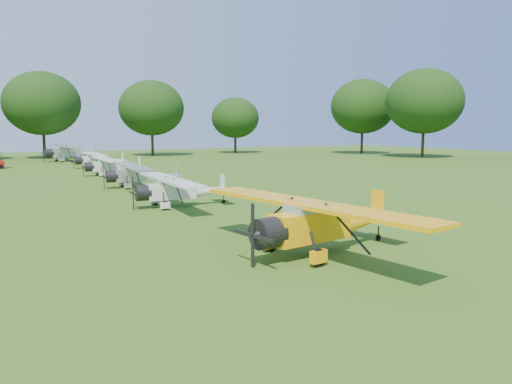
# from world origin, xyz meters

# --- Properties ---
(ground) EXTENTS (160.00, 160.00, 0.00)m
(ground) POSITION_xyz_m (0.00, 0.00, 0.00)
(ground) COLOR #1F4A12
(ground) RESTS_ON ground
(tree_belt) EXTENTS (137.36, 130.27, 14.52)m
(tree_belt) POSITION_xyz_m (3.57, 0.16, 8.03)
(tree_belt) COLOR black
(tree_belt) RESTS_ON ground
(aircraft_2) EXTENTS (6.87, 10.89, 2.14)m
(aircraft_2) POSITION_xyz_m (0.56, -9.38, 1.25)
(aircraft_2) COLOR #FFAD0A
(aircraft_2) RESTS_ON ground
(aircraft_3) EXTENTS (5.81, 9.25, 1.82)m
(aircraft_3) POSITION_xyz_m (-0.22, 3.59, 1.07)
(aircraft_3) COLOR silver
(aircraft_3) RESTS_ON ground
(aircraft_4) EXTENTS (5.94, 9.46, 1.86)m
(aircraft_4) POSITION_xyz_m (0.41, 14.02, 1.09)
(aircraft_4) COLOR silver
(aircraft_4) RESTS_ON ground
(aircraft_5) EXTENTS (5.74, 9.11, 1.80)m
(aircraft_5) POSITION_xyz_m (0.65, 24.94, 1.05)
(aircraft_5) COLOR silver
(aircraft_5) RESTS_ON ground
(aircraft_6) EXTENTS (5.82, 9.24, 1.83)m
(aircraft_6) POSITION_xyz_m (1.36, 34.87, 1.07)
(aircraft_6) COLOR silver
(aircraft_6) RESTS_ON ground
(aircraft_7) EXTENTS (7.60, 12.08, 2.37)m
(aircraft_7) POSITION_xyz_m (0.26, 48.41, 1.39)
(aircraft_7) COLOR silver
(aircraft_7) RESTS_ON ground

